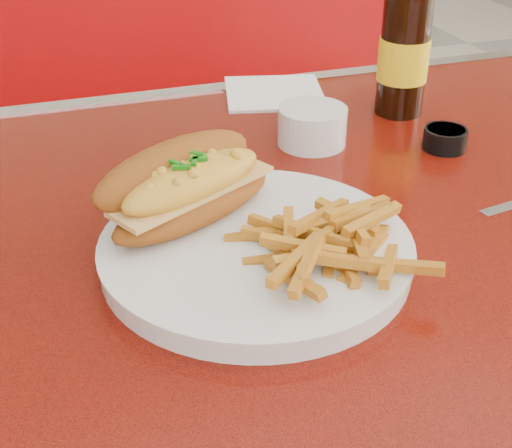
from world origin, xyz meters
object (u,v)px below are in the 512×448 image
object	(u,v)px
fork	(315,246)
sauce_cup_left	(160,199)
dinner_plate	(256,251)
beer_bottle	(405,41)
gravy_ramekin	(312,125)
mac_hoagie	(187,185)
booth_bench_far	(186,227)
diner_table	(338,335)
sauce_cup_right	(445,138)

from	to	relation	value
fork	sauce_cup_left	distance (m)	0.18
dinner_plate	fork	bearing A→B (deg)	-25.70
sauce_cup_left	fork	bearing A→B (deg)	-51.18
fork	beer_bottle	distance (m)	0.40
fork	beer_bottle	xyz separation A→B (m)	(0.25, 0.31, 0.08)
gravy_ramekin	sauce_cup_left	size ratio (longest dim) A/B	1.57
mac_hoagie	booth_bench_far	bearing A→B (deg)	51.05
mac_hoagie	beer_bottle	xyz separation A→B (m)	(0.35, 0.22, 0.04)
beer_bottle	gravy_ramekin	bearing A→B (deg)	-158.76
diner_table	sauce_cup_right	world-z (taller)	sauce_cup_right
fork	booth_bench_far	bearing A→B (deg)	8.41
dinner_plate	gravy_ramekin	size ratio (longest dim) A/B	3.15
mac_hoagie	gravy_ramekin	size ratio (longest dim) A/B	1.99
diner_table	sauce_cup_left	bearing A→B (deg)	160.61
diner_table	beer_bottle	bearing A→B (deg)	51.93
booth_bench_far	gravy_ramekin	xyz separation A→B (m)	(0.03, -0.64, 0.51)
dinner_plate	sauce_cup_right	size ratio (longest dim) A/B	5.20
gravy_ramekin	fork	bearing A→B (deg)	-111.72
booth_bench_far	gravy_ramekin	distance (m)	0.82
dinner_plate	beer_bottle	size ratio (longest dim) A/B	1.26
gravy_ramekin	mac_hoagie	bearing A→B (deg)	-140.55
sauce_cup_right	diner_table	bearing A→B (deg)	-148.84
dinner_plate	beer_bottle	bearing A→B (deg)	43.59
gravy_ramekin	booth_bench_far	bearing A→B (deg)	92.72
dinner_plate	sauce_cup_right	world-z (taller)	sauce_cup_right
booth_bench_far	sauce_cup_right	xyz separation A→B (m)	(0.18, -0.70, 0.50)
mac_hoagie	fork	bearing A→B (deg)	-69.94
dinner_plate	fork	distance (m)	0.05
fork	gravy_ramekin	distance (m)	0.27
sauce_cup_right	mac_hoagie	bearing A→B (deg)	-164.41
sauce_cup_right	fork	bearing A→B (deg)	-143.28
gravy_ramekin	beer_bottle	xyz separation A→B (m)	(0.15, 0.06, 0.07)
diner_table	beer_bottle	world-z (taller)	beer_bottle
mac_hoagie	beer_bottle	size ratio (longest dim) A/B	0.80
diner_table	gravy_ramekin	world-z (taller)	gravy_ramekin
gravy_ramekin	sauce_cup_right	world-z (taller)	gravy_ramekin
dinner_plate	mac_hoagie	bearing A→B (deg)	126.04
fork	mac_hoagie	bearing A→B (deg)	60.19
diner_table	dinner_plate	xyz separation A→B (m)	(-0.12, -0.05, 0.17)
dinner_plate	sauce_cup_right	bearing A→B (deg)	28.55
mac_hoagie	sauce_cup_left	bearing A→B (deg)	81.05
fork	sauce_cup_left	size ratio (longest dim) A/B	2.21
fork	sauce_cup_right	xyz separation A→B (m)	(0.25, 0.18, -0.01)
diner_table	sauce_cup_left	distance (m)	0.26
diner_table	dinner_plate	size ratio (longest dim) A/B	3.75
fork	sauce_cup_right	bearing A→B (deg)	-40.42
fork	sauce_cup_right	world-z (taller)	sauce_cup_right
booth_bench_far	sauce_cup_right	size ratio (longest dim) A/B	19.00
diner_table	sauce_cup_left	size ratio (longest dim) A/B	18.49
diner_table	dinner_plate	world-z (taller)	dinner_plate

